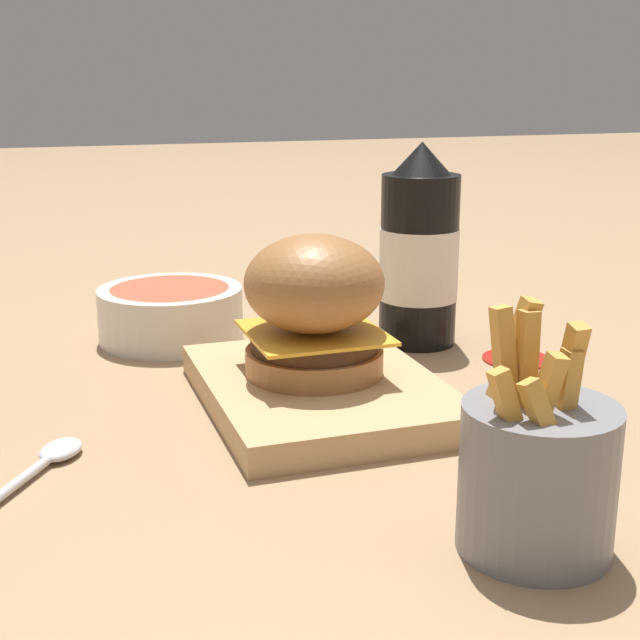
# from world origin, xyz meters

# --- Properties ---
(ground_plane) EXTENTS (6.00, 6.00, 0.00)m
(ground_plane) POSITION_xyz_m (0.00, 0.00, 0.00)
(ground_plane) COLOR #9E7A56
(serving_board) EXTENTS (0.25, 0.19, 0.02)m
(serving_board) POSITION_xyz_m (-0.06, -0.02, 0.01)
(serving_board) COLOR tan
(serving_board) RESTS_ON ground_plane
(burger) EXTENTS (0.12, 0.12, 0.12)m
(burger) POSITION_xyz_m (-0.07, -0.02, 0.09)
(burger) COLOR #9E6638
(burger) RESTS_ON serving_board
(ketchup_bottle) EXTENTS (0.08, 0.08, 0.21)m
(ketchup_bottle) POSITION_xyz_m (-0.20, 0.14, 0.09)
(ketchup_bottle) COLOR black
(ketchup_bottle) RESTS_ON ground_plane
(fries_basket) EXTENTS (0.09, 0.09, 0.15)m
(fries_basket) POSITION_xyz_m (0.21, 0.02, 0.05)
(fries_basket) COLOR slate
(fries_basket) RESTS_ON ground_plane
(side_bowl) EXTENTS (0.15, 0.15, 0.06)m
(side_bowl) POSITION_xyz_m (-0.29, -0.11, 0.03)
(side_bowl) COLOR silver
(side_bowl) RESTS_ON ground_plane
(spoon) EXTENTS (0.13, 0.10, 0.01)m
(spoon) POSITION_xyz_m (0.00, -0.25, 0.01)
(spoon) COLOR silver
(spoon) RESTS_ON ground_plane
(ketchup_puddle) EXTENTS (0.07, 0.07, 0.00)m
(ketchup_puddle) POSITION_xyz_m (-0.11, 0.20, 0.00)
(ketchup_puddle) COLOR #B21E14
(ketchup_puddle) RESTS_ON ground_plane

